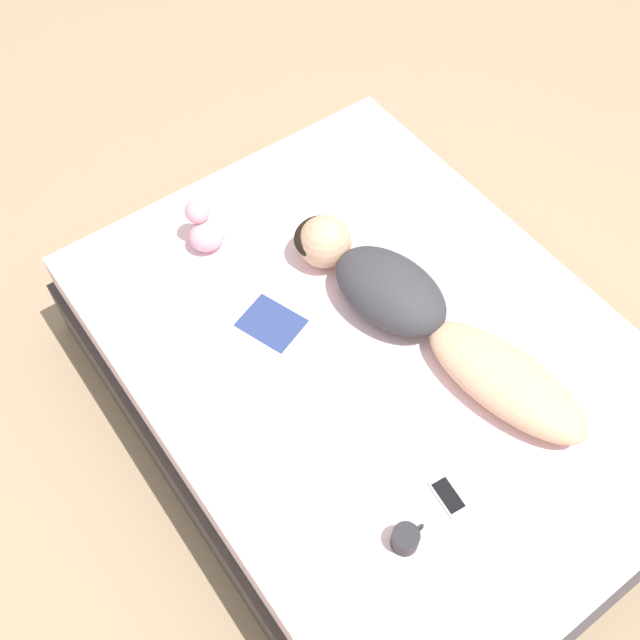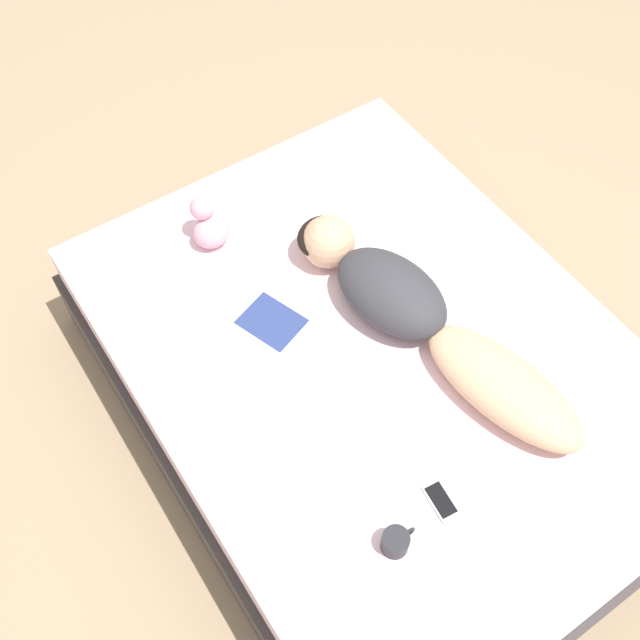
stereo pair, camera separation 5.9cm
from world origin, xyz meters
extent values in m
plane|color=#9E8466|center=(0.00, 0.00, 0.00)|extent=(12.00, 12.00, 0.00)
cube|color=#383333|center=(0.00, 0.00, 0.16)|extent=(1.71, 2.27, 0.31)
cube|color=silver|center=(0.00, 0.00, 0.41)|extent=(1.65, 2.21, 0.19)
ellipsoid|color=tan|center=(0.24, -0.40, 0.58)|extent=(0.37, 0.68, 0.14)
ellipsoid|color=#333338|center=(0.14, 0.12, 0.60)|extent=(0.38, 0.52, 0.20)
ellipsoid|color=black|center=(0.08, 0.47, 0.61)|extent=(0.24, 0.23, 0.11)
sphere|color=tan|center=(0.08, 0.44, 0.61)|extent=(0.21, 0.21, 0.21)
cube|color=silver|center=(-0.52, 0.22, 0.51)|extent=(0.36, 0.39, 0.01)
cube|color=silver|center=(-0.26, 0.31, 0.51)|extent=(0.36, 0.39, 0.01)
cube|color=navy|center=(-0.26, 0.31, 0.51)|extent=(0.24, 0.27, 0.00)
cylinder|color=#232328|center=(-0.39, -0.62, 0.54)|extent=(0.09, 0.09, 0.08)
cylinder|color=black|center=(-0.39, -0.62, 0.58)|extent=(0.07, 0.07, 0.00)
torus|color=#232328|center=(-0.34, -0.62, 0.54)|extent=(0.05, 0.01, 0.05)
cube|color=silver|center=(-0.17, -0.58, 0.51)|extent=(0.08, 0.15, 0.01)
cube|color=black|center=(-0.17, -0.58, 0.51)|extent=(0.07, 0.12, 0.00)
ellipsoid|color=#DB9EB2|center=(-0.25, 0.77, 0.57)|extent=(0.15, 0.13, 0.13)
sphere|color=#DB9EB2|center=(-0.25, 0.82, 0.66)|extent=(0.10, 0.10, 0.10)
camera|label=1|loc=(-1.02, -1.05, 2.83)|focal=42.00mm
camera|label=2|loc=(-0.97, -1.08, 2.83)|focal=42.00mm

